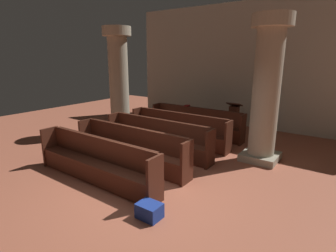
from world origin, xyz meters
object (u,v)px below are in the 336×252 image
object	(u,v)px
pew_row_2	(157,136)
lectern	(234,120)
pew_row_3	(130,146)
pew_row_4	(96,159)
pew_row_1	(178,128)
kneeler_box_blue	(149,211)
pew_row_0	(196,121)
pillar_aisle_side	(266,88)
pillar_far_side	(119,79)
hymn_book	(187,106)

from	to	relation	value
pew_row_2	lectern	bearing A→B (deg)	73.65
pew_row_3	pew_row_4	xyz separation A→B (m)	(0.00, -1.06, 0.00)
pew_row_1	kneeler_box_blue	size ratio (longest dim) A/B	8.44
pew_row_0	pillar_aisle_side	size ratio (longest dim) A/B	0.94
pew_row_3	pew_row_1	bearing A→B (deg)	90.00
pew_row_0	kneeler_box_blue	xyz separation A→B (m)	(1.79, -4.62, -0.36)
pew_row_0	lectern	bearing A→B (deg)	48.00
pew_row_4	pillar_aisle_side	xyz separation A→B (m)	(2.48, 3.26, 1.36)
pew_row_4	lectern	distance (m)	5.32
pew_row_0	pew_row_4	bearing A→B (deg)	-90.00
pew_row_0	pillar_far_side	xyz separation A→B (m)	(-2.43, -1.11, 1.36)
pew_row_3	pillar_far_side	xyz separation A→B (m)	(-2.43, 2.06, 1.36)
pew_row_0	pillar_far_side	bearing A→B (deg)	-155.43
pew_row_1	lectern	xyz separation A→B (m)	(0.92, 2.08, -0.04)
pew_row_3	pillar_aisle_side	xyz separation A→B (m)	(2.48, 2.21, 1.36)
pew_row_3	lectern	distance (m)	4.29
lectern	pew_row_3	bearing A→B (deg)	-102.37
pew_row_0	pew_row_1	bearing A→B (deg)	-90.00
pew_row_2	pillar_far_side	distance (m)	2.96
lectern	hymn_book	size ratio (longest dim) A/B	5.70
hymn_book	kneeler_box_blue	world-z (taller)	hymn_book
pew_row_0	kneeler_box_blue	bearing A→B (deg)	-68.76
pew_row_1	pew_row_2	size ratio (longest dim) A/B	1.00
pew_row_4	hymn_book	distance (m)	4.45
lectern	hymn_book	bearing A→B (deg)	-148.71
pew_row_1	pillar_aisle_side	world-z (taller)	pillar_aisle_side
pew_row_0	lectern	world-z (taller)	lectern
kneeler_box_blue	lectern	bearing A→B (deg)	98.83
pillar_aisle_side	pew_row_2	bearing A→B (deg)	-155.13
pew_row_4	pew_row_1	bearing A→B (deg)	90.00
pew_row_4	kneeler_box_blue	bearing A→B (deg)	-12.32
pew_row_3	pew_row_4	bearing A→B (deg)	-90.00
pillar_far_side	pew_row_0	bearing A→B (deg)	24.57
pew_row_1	hymn_book	xyz separation A→B (m)	(-0.46, 1.24, 0.46)
pew_row_1	pew_row_2	xyz separation A→B (m)	(0.00, -1.06, 0.00)
pew_row_0	pew_row_4	size ratio (longest dim) A/B	1.00
pew_row_2	pew_row_4	size ratio (longest dim) A/B	1.00
pew_row_1	lectern	size ratio (longest dim) A/B	3.07
pew_row_1	hymn_book	distance (m)	1.40
pew_row_1	pillar_far_side	world-z (taller)	pillar_far_side
pew_row_2	hymn_book	bearing A→B (deg)	101.41
pew_row_2	hymn_book	size ratio (longest dim) A/B	17.50
pew_row_1	pew_row_3	xyz separation A→B (m)	(0.00, -2.11, 0.00)
pew_row_0	pew_row_3	distance (m)	3.17
pew_row_4	pillar_aisle_side	distance (m)	4.32
pew_row_0	pew_row_3	bearing A→B (deg)	-90.00
pew_row_1	pew_row_4	distance (m)	3.17
pew_row_3	lectern	size ratio (longest dim) A/B	3.07
lectern	pew_row_2	bearing A→B (deg)	-106.35
kneeler_box_blue	pillar_far_side	bearing A→B (deg)	140.32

